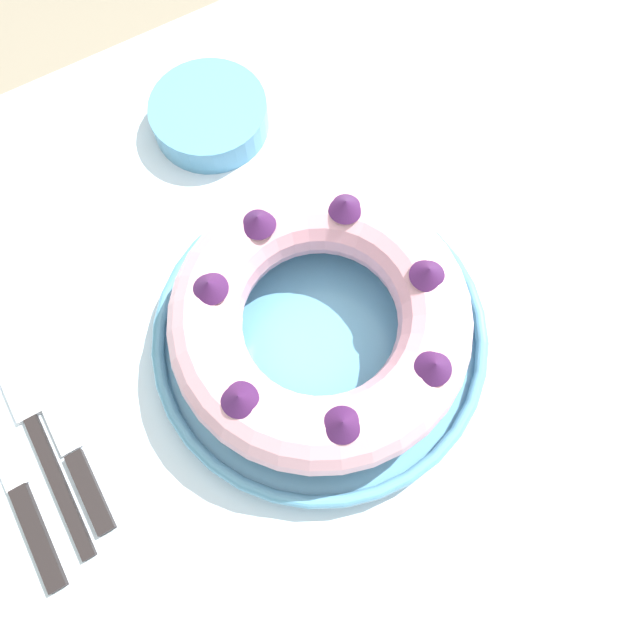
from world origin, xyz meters
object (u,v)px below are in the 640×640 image
Objects in this scene: fork at (42,444)px; side_bowl at (211,115)px; serving_knife at (20,492)px; cake_knife at (74,454)px; serving_dish at (320,337)px; bundt_cake at (320,320)px.

side_bowl reaches higher than fork.
serving_knife is 0.06m from cake_knife.
serving_dish is 0.05m from bundt_cake.
serving_dish is 1.17× the size of bundt_cake.
bundt_cake reaches higher than fork.
cake_knife is 1.37× the size of side_bowl.
serving_dish reaches higher than fork.
bundt_cake is at bearing -75.30° from serving_dish.
bundt_cake is at bearing -94.90° from side_bowl.
fork is 0.04m from serving_knife.
fork is 0.91× the size of serving_knife.
serving_dish is 2.50× the size of side_bowl.
bundt_cake is 0.29m from side_bowl.
bundt_cake is 2.13× the size of side_bowl.
bundt_cake reaches higher than cake_knife.
serving_knife reaches higher than fork.
cake_knife is 0.38m from side_bowl.
cake_knife is (0.02, -0.02, -0.00)m from fork.
serving_knife is at bearing 177.89° from serving_dish.
bundt_cake is at bearing -12.84° from fork.
cake_knife is (0.05, 0.01, -0.00)m from serving_knife.
side_bowl is at bearing 39.11° from cake_knife.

